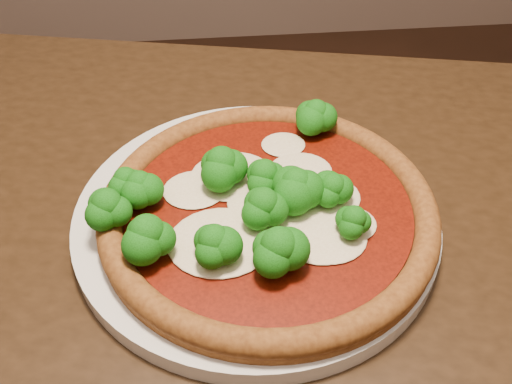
{
  "coord_description": "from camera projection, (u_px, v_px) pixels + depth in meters",
  "views": [
    {
      "loc": [
        0.02,
        -0.19,
        1.14
      ],
      "look_at": [
        0.06,
        0.19,
        0.79
      ],
      "focal_mm": 40.0,
      "sensor_mm": 36.0,
      "label": 1
    }
  ],
  "objects": [
    {
      "name": "pizza",
      "position": [
        262.0,
        206.0,
        0.51
      ],
      "size": [
        0.32,
        0.31,
        0.06
      ],
      "rotation": [
        0.0,
        0.0,
        -0.39
      ],
      "color": "brown",
      "rests_on": "plate"
    },
    {
      "name": "plate",
      "position": [
        256.0,
        216.0,
        0.54
      ],
      "size": [
        0.34,
        0.34,
        0.02
      ],
      "primitive_type": "cylinder",
      "color": "silver",
      "rests_on": "dining_table"
    },
    {
      "name": "dining_table",
      "position": [
        246.0,
        332.0,
        0.57
      ],
      "size": [
        1.32,
        1.02,
        0.75
      ],
      "rotation": [
        0.0,
        0.0,
        -0.21
      ],
      "color": "black",
      "rests_on": "floor"
    }
  ]
}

